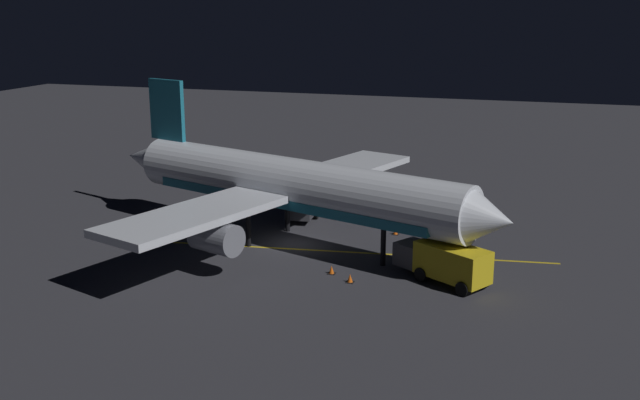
{
  "coord_description": "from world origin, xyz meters",
  "views": [
    {
      "loc": [
        47.89,
        17.23,
        16.85
      ],
      "look_at": [
        0.0,
        2.0,
        3.5
      ],
      "focal_mm": 41.24,
      "sensor_mm": 36.0,
      "label": 1
    }
  ],
  "objects": [
    {
      "name": "ground_plane",
      "position": [
        0.0,
        0.0,
        -0.1
      ],
      "size": [
        180.0,
        180.0,
        0.2
      ],
      "primitive_type": "cube",
      "color": "#303036"
    },
    {
      "name": "apron_guide_stripe",
      "position": [
        0.52,
        4.0,
        0.0
      ],
      "size": [
        4.3,
        29.09,
        0.01
      ],
      "primitive_type": "cube",
      "rotation": [
        0.0,
        0.0,
        0.14
      ],
      "color": "gold",
      "rests_on": "ground_plane"
    },
    {
      "name": "airliner",
      "position": [
        -0.18,
        -0.54,
        4.29
      ],
      "size": [
        30.03,
        33.5,
        11.19
      ],
      "color": "silver",
      "rests_on": "ground_plane"
    },
    {
      "name": "baggage_truck",
      "position": [
        4.22,
        11.53,
        1.29
      ],
      "size": [
        5.1,
        6.6,
        2.5
      ],
      "color": "gold",
      "rests_on": "ground_plane"
    },
    {
      "name": "catering_truck",
      "position": [
        -7.52,
        -1.57,
        1.29
      ],
      "size": [
        6.11,
        2.72,
        2.52
      ],
      "color": "navy",
      "rests_on": "ground_plane"
    },
    {
      "name": "ground_crew_worker",
      "position": [
        2.3,
        10.29,
        0.89
      ],
      "size": [
        0.4,
        0.4,
        1.74
      ],
      "color": "black",
      "rests_on": "ground_plane"
    },
    {
      "name": "traffic_cone_near_left",
      "position": [
        6.1,
        5.92,
        0.25
      ],
      "size": [
        0.5,
        0.5,
        0.55
      ],
      "color": "#EA590F",
      "rests_on": "ground_plane"
    },
    {
      "name": "traffic_cone_near_right",
      "position": [
        -4.58,
        6.57,
        0.25
      ],
      "size": [
        0.5,
        0.5,
        0.55
      ],
      "color": "#EA590F",
      "rests_on": "ground_plane"
    },
    {
      "name": "traffic_cone_under_wing",
      "position": [
        4.98,
        4.37,
        0.25
      ],
      "size": [
        0.5,
        0.5,
        0.55
      ],
      "color": "#EA590F",
      "rests_on": "ground_plane"
    }
  ]
}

